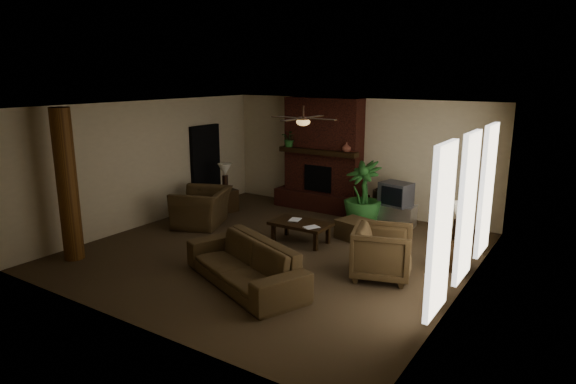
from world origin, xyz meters
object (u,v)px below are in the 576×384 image
Objects in this scene: log_column at (67,185)px; armchair_right at (383,250)px; armchair_left at (202,201)px; side_table_right at (455,253)px; ottoman at (354,229)px; sofa at (244,256)px; tv_stand at (395,215)px; lamp_left at (225,171)px; side_table_left at (225,200)px; floor_plant at (362,209)px; lamp_right at (459,214)px; coffee_table at (301,225)px; floor_vase at (380,201)px.

log_column is 5.73m from armchair_right.
side_table_right is (5.52, 0.51, -0.28)m from armchair_left.
armchair_left reaches higher than ottoman.
armchair_right is (5.17, 2.31, -0.91)m from log_column.
sofa is 2.91× the size of tv_stand.
tv_stand is 4.29m from lamp_left.
side_table_left is at bearing 173.30° from side_table_right.
side_table_right is (2.21, -0.53, 0.08)m from ottoman.
armchair_right is 2.87m from floor_plant.
side_table_right is at bearing -7.20° from lamp_left.
floor_plant reaches higher than tv_stand.
ottoman is 1.35m from tv_stand.
lamp_right is at bearing -22.08° from side_table_right.
side_table_right is at bearing 6.02° from coffee_table.
armchair_left is at bearing -149.65° from tv_stand.
floor_plant is 2.30× the size of lamp_right.
sofa is 2.06× the size of coffee_table.
lamp_left is at bearing 119.01° from side_table_left.
sofa is 3.94m from floor_plant.
lamp_right is at bearing -29.47° from floor_plant.
armchair_right reaches higher than sofa.
armchair_right reaches higher than ottoman.
ottoman is 0.78× the size of floor_vase.
lamp_right is at bearing 72.51° from armchair_left.
armchair_right is at bearing 62.62° from sofa.
lamp_right is at bearing 28.99° from log_column.
sofa is 4.12× the size of ottoman.
log_column is 4.67× the size of ottoman.
floor_plant is 2.71× the size of side_table_right.
ottoman is (-1.29, 1.60, -0.29)m from armchair_right.
tv_stand is at bearing 15.60° from side_table_left.
log_column is at bearing -143.88° from sofa.
lamp_right is (5.53, 0.50, 0.45)m from armchair_left.
lamp_right reaches higher than armchair_right.
coffee_table is 1.56× the size of floor_vase.
armchair_right is 1.63× the size of ottoman.
armchair_left is at bearing -74.62° from side_table_left.
floor_plant reaches higher than ottoman.
lamp_right is (5.86, -0.69, 0.73)m from side_table_left.
log_column is 6.08m from floor_plant.
coffee_table is at bearing 52.67° from armchair_right.
log_column is at bearing -134.74° from ottoman.
ottoman is 0.71× the size of tv_stand.
ottoman is (0.48, 3.09, -0.28)m from sofa.
floor_plant is (-0.62, -0.45, 0.17)m from tv_stand.
floor_vase is 1.18× the size of lamp_left.
armchair_right reaches higher than tv_stand.
armchair_right is 1.51× the size of lamp_left.
coffee_table is 1.79m from floor_plant.
floor_vase reaches higher than side_table_right.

